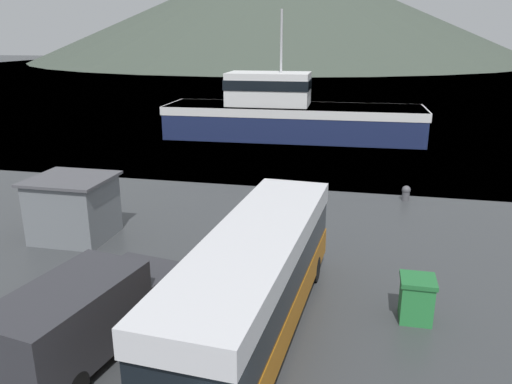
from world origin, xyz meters
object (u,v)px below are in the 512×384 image
object	(u,v)px
tour_bus	(256,277)
small_boat	(223,124)
delivery_van	(85,313)
storage_bin	(416,299)
fishing_boat	(289,113)
dock_kiosk	(74,208)

from	to	relation	value
tour_bus	small_boat	distance (m)	34.03
delivery_van	small_boat	bearing A→B (deg)	109.68
tour_bus	delivery_van	size ratio (longest dim) A/B	1.68
storage_bin	small_boat	xyz separation A→B (m)	(-14.90, 30.69, -0.26)
small_boat	fishing_boat	bearing A→B (deg)	-0.89
tour_bus	dock_kiosk	world-z (taller)	tour_bus
small_boat	storage_bin	bearing A→B (deg)	-41.42
delivery_van	small_boat	size ratio (longest dim) A/B	0.99
storage_bin	dock_kiosk	world-z (taller)	dock_kiosk
storage_bin	small_boat	bearing A→B (deg)	115.90
delivery_van	fishing_boat	distance (m)	31.46
delivery_van	small_boat	distance (m)	34.86
tour_bus	fishing_boat	bearing A→B (deg)	100.97
tour_bus	fishing_boat	size ratio (longest dim) A/B	0.50
tour_bus	small_boat	world-z (taller)	tour_bus
fishing_boat	storage_bin	distance (m)	29.02
dock_kiosk	small_boat	bearing A→B (deg)	92.25
small_boat	dock_kiosk	bearing A→B (deg)	-65.07
tour_bus	delivery_van	bearing A→B (deg)	-152.08
fishing_boat	dock_kiosk	xyz separation A→B (m)	(-5.59, -24.06, -0.72)
tour_bus	fishing_boat	world-z (taller)	fishing_boat
delivery_van	dock_kiosk	world-z (taller)	dock_kiosk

